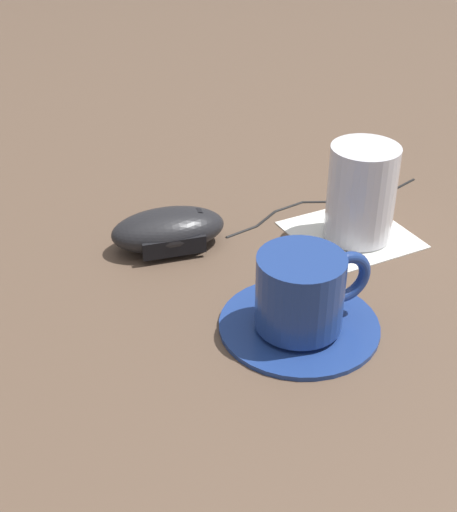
{
  "coord_description": "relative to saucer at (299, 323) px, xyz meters",
  "views": [
    {
      "loc": [
        0.52,
        0.34,
        0.37
      ],
      "look_at": [
        0.09,
        0.0,
        0.03
      ],
      "focal_mm": 50.0,
      "sensor_mm": 36.0,
      "label": 1
    }
  ],
  "objects": [
    {
      "name": "drinking_glass",
      "position": [
        -0.16,
        -0.04,
        0.05
      ],
      "size": [
        0.07,
        0.07,
        0.1
      ],
      "primitive_type": "cylinder",
      "color": "silver",
      "rests_on": "napkin_under_glass"
    },
    {
      "name": "computer_mouse",
      "position": [
        -0.03,
        -0.17,
        0.02
      ],
      "size": [
        0.13,
        0.11,
        0.04
      ],
      "color": "black",
      "rests_on": "ground"
    },
    {
      "name": "ground_plane",
      "position": [
        -0.11,
        -0.09,
        -0.0
      ],
      "size": [
        3.0,
        3.0,
        0.0
      ],
      "primitive_type": "plane",
      "color": "brown"
    },
    {
      "name": "coffee_cup",
      "position": [
        0.0,
        0.0,
        0.04
      ],
      "size": [
        0.1,
        0.07,
        0.06
      ],
      "color": "navy",
      "rests_on": "saucer"
    },
    {
      "name": "mouse_cable",
      "position": [
        -0.2,
        -0.1,
        -0.0
      ],
      "size": [
        0.24,
        0.09,
        0.0
      ],
      "color": "black",
      "rests_on": "ground"
    },
    {
      "name": "saucer",
      "position": [
        0.0,
        0.0,
        0.0
      ],
      "size": [
        0.14,
        0.14,
        0.01
      ],
      "primitive_type": "cylinder",
      "color": "navy",
      "rests_on": "ground"
    },
    {
      "name": "napkin_under_glass",
      "position": [
        -0.16,
        -0.04,
        -0.0
      ],
      "size": [
        0.15,
        0.15,
        0.0
      ],
      "primitive_type": "cube",
      "rotation": [
        0.0,
        0.0,
        -0.43
      ],
      "color": "silver",
      "rests_on": "ground"
    }
  ]
}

